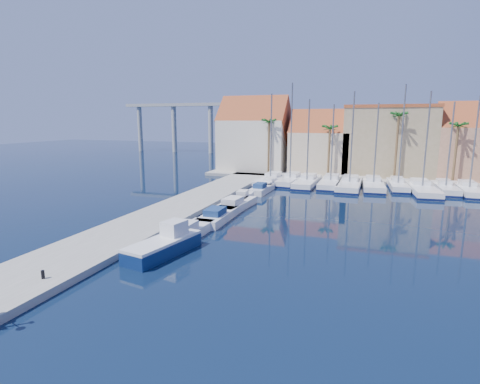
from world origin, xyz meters
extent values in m
plane|color=black|center=(0.00, 0.00, 0.00)|extent=(260.00, 260.00, 0.00)
cube|color=gray|center=(-9.00, 13.50, 0.25)|extent=(6.00, 77.00, 0.50)
cube|color=gray|center=(10.00, 48.00, 0.25)|extent=(54.00, 16.00, 0.50)
cylinder|color=black|center=(-7.47, -3.97, 0.75)|extent=(0.20, 0.20, 0.51)
cube|color=navy|center=(-3.56, 2.99, 0.48)|extent=(3.32, 6.67, 0.96)
cube|color=white|center=(-3.56, 2.99, 1.06)|extent=(3.32, 6.67, 0.21)
cube|color=white|center=(-3.31, 4.24, 1.65)|extent=(1.69, 1.94, 1.17)
cube|color=white|center=(-3.70, 7.40, 0.40)|extent=(2.16, 6.35, 0.80)
cube|color=white|center=(-3.72, 6.77, 1.10)|extent=(1.46, 2.24, 0.60)
cube|color=white|center=(-3.38, 12.91, 0.40)|extent=(2.31, 6.84, 0.80)
cube|color=navy|center=(-3.37, 12.23, 1.10)|extent=(1.57, 2.41, 0.60)
cube|color=white|center=(-3.42, 18.14, 0.40)|extent=(2.82, 7.40, 0.80)
cube|color=white|center=(-3.47, 17.42, 1.10)|extent=(1.80, 2.65, 0.60)
cube|color=white|center=(-3.85, 22.16, 0.40)|extent=(2.08, 5.20, 0.80)
cube|color=white|center=(-3.81, 21.65, 1.10)|extent=(1.30, 1.87, 0.60)
cube|color=white|center=(-3.29, 28.00, 0.40)|extent=(2.03, 5.91, 0.80)
cube|color=navy|center=(-3.30, 27.42, 1.10)|extent=(1.37, 2.08, 0.60)
cube|color=white|center=(-3.23, 33.14, 0.40)|extent=(2.69, 6.86, 0.80)
cube|color=white|center=(-3.29, 32.47, 1.10)|extent=(1.69, 2.46, 0.60)
cube|color=white|center=(-3.82, 35.61, 0.50)|extent=(3.23, 10.41, 1.00)
cube|color=#0D1642|center=(-3.82, 35.61, 0.18)|extent=(3.29, 10.47, 0.28)
cube|color=white|center=(-3.76, 36.63, 1.30)|extent=(2.04, 3.18, 0.60)
cylinder|color=slate|center=(-3.85, 35.09, 7.21)|extent=(0.20, 0.20, 12.41)
cube|color=white|center=(-0.98, 36.52, 0.50)|extent=(3.36, 10.00, 1.00)
cube|color=#0D1642|center=(-0.98, 36.52, 0.18)|extent=(3.43, 10.07, 0.28)
cube|color=white|center=(-0.90, 37.50, 1.30)|extent=(2.03, 3.09, 0.60)
cylinder|color=slate|center=(-1.02, 36.03, 7.97)|extent=(0.20, 0.20, 13.93)
cube|color=white|center=(1.72, 35.50, 0.50)|extent=(2.99, 10.45, 1.00)
cube|color=#0D1642|center=(1.72, 35.50, 0.18)|extent=(3.05, 10.51, 0.28)
cube|color=white|center=(1.75, 36.54, 1.30)|extent=(1.97, 3.16, 0.60)
cylinder|color=slate|center=(1.70, 34.98, 6.76)|extent=(0.20, 0.20, 11.53)
cube|color=white|center=(5.06, 36.25, 0.50)|extent=(2.82, 10.54, 1.00)
cube|color=#0D1642|center=(5.06, 36.25, 0.18)|extent=(2.88, 10.60, 0.28)
cube|color=white|center=(5.06, 37.30, 1.30)|extent=(1.94, 3.17, 0.60)
cylinder|color=slate|center=(5.05, 35.72, 6.40)|extent=(0.20, 0.20, 10.79)
cube|color=white|center=(7.77, 35.59, 0.50)|extent=(3.29, 11.62, 1.00)
cube|color=#0D1642|center=(7.77, 35.59, 0.18)|extent=(3.35, 11.69, 0.28)
cube|color=white|center=(7.80, 36.75, 1.30)|extent=(2.19, 3.52, 0.60)
cylinder|color=slate|center=(7.75, 35.01, 7.24)|extent=(0.20, 0.20, 12.47)
cube|color=white|center=(10.95, 36.29, 0.50)|extent=(3.22, 10.68, 1.00)
cube|color=#0D1642|center=(10.95, 36.29, 0.18)|extent=(3.28, 10.74, 0.28)
cube|color=white|center=(10.90, 37.34, 1.30)|extent=(2.06, 3.25, 0.60)
cylinder|color=slate|center=(10.97, 35.76, 6.46)|extent=(0.20, 0.20, 10.92)
cube|color=white|center=(14.21, 36.84, 0.50)|extent=(2.72, 8.73, 1.00)
cube|color=#0D1642|center=(14.21, 36.84, 0.18)|extent=(2.78, 8.79, 0.28)
cube|color=white|center=(14.16, 37.70, 1.30)|extent=(1.71, 2.67, 0.60)
cylinder|color=slate|center=(14.23, 36.41, 7.66)|extent=(0.20, 0.20, 13.33)
cube|color=white|center=(17.08, 35.20, 0.50)|extent=(3.89, 11.81, 1.00)
cube|color=#0D1642|center=(17.08, 35.20, 0.18)|extent=(3.95, 11.87, 0.28)
cube|color=white|center=(16.99, 36.36, 1.30)|extent=(2.37, 3.63, 0.60)
cylinder|color=slate|center=(17.12, 34.62, 7.13)|extent=(0.20, 0.20, 12.26)
cube|color=white|center=(20.12, 36.45, 0.50)|extent=(2.60, 8.66, 1.00)
cube|color=#0D1642|center=(20.12, 36.45, 0.18)|extent=(2.66, 8.72, 0.28)
cube|color=white|center=(20.09, 37.30, 1.30)|extent=(1.67, 2.64, 0.60)
cylinder|color=slate|center=(20.14, 36.02, 6.47)|extent=(0.20, 0.20, 10.95)
cube|color=white|center=(22.84, 36.21, 0.50)|extent=(2.51, 9.56, 1.00)
cube|color=#0D1642|center=(22.84, 36.21, 0.18)|extent=(2.57, 9.62, 0.28)
cube|color=white|center=(22.84, 37.17, 1.30)|extent=(1.75, 2.87, 0.60)
cylinder|color=slate|center=(22.84, 35.73, 6.81)|extent=(0.20, 0.20, 11.63)
cube|color=beige|center=(-10.00, 47.00, 5.00)|extent=(12.00, 9.00, 9.00)
cube|color=brown|center=(-10.00, 47.00, 9.50)|extent=(12.30, 9.00, 9.00)
cube|color=beige|center=(2.00, 47.00, 4.00)|extent=(10.00, 8.00, 7.00)
cube|color=brown|center=(2.00, 47.00, 7.50)|extent=(10.30, 8.00, 8.00)
cube|color=#9D8A60|center=(13.00, 48.00, 6.00)|extent=(14.00, 10.00, 11.00)
cube|color=brown|center=(13.00, 48.00, 11.75)|extent=(14.20, 10.20, 0.50)
cube|color=tan|center=(25.00, 47.00, 4.50)|extent=(10.00, 8.00, 8.00)
cube|color=brown|center=(25.00, 47.00, 8.50)|extent=(10.30, 8.00, 8.00)
cylinder|color=brown|center=(-6.00, 42.00, 5.00)|extent=(0.36, 0.36, 9.00)
sphere|color=#164F19|center=(-6.00, 42.00, 9.35)|extent=(2.60, 2.60, 2.60)
cylinder|color=brown|center=(4.00, 42.00, 4.50)|extent=(0.36, 0.36, 8.00)
sphere|color=#164F19|center=(4.00, 42.00, 8.35)|extent=(2.60, 2.60, 2.60)
cylinder|color=brown|center=(14.00, 42.00, 5.50)|extent=(0.36, 0.36, 10.00)
sphere|color=#164F19|center=(14.00, 42.00, 10.35)|extent=(2.60, 2.60, 2.60)
cylinder|color=brown|center=(22.00, 42.00, 4.75)|extent=(0.36, 0.36, 8.50)
sphere|color=#164F19|center=(22.00, 42.00, 8.85)|extent=(2.60, 2.60, 2.60)
cube|color=#9E9E99|center=(-38.00, 82.00, 14.00)|extent=(48.00, 2.20, 0.90)
cylinder|color=#9E9E99|center=(-58.00, 82.00, 7.00)|extent=(1.40, 1.40, 14.00)
cylinder|color=#9E9E99|center=(-46.00, 82.00, 7.00)|extent=(1.40, 1.40, 14.00)
cylinder|color=#9E9E99|center=(-34.00, 82.00, 7.00)|extent=(1.40, 1.40, 14.00)
cylinder|color=#9E9E99|center=(-22.00, 82.00, 7.00)|extent=(1.40, 1.40, 14.00)
camera|label=1|loc=(10.15, -19.62, 9.65)|focal=28.00mm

